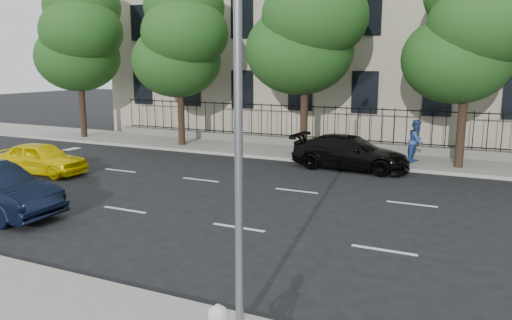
{
  "coord_description": "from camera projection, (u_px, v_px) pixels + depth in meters",
  "views": [
    {
      "loc": [
        6.11,
        -9.27,
        4.49
      ],
      "look_at": [
        0.3,
        3.0,
        1.86
      ],
      "focal_mm": 35.0,
      "sensor_mm": 36.0,
      "label": 1
    }
  ],
  "objects": [
    {
      "name": "ground",
      "position": [
        190.0,
        259.0,
        11.65
      ],
      "size": [
        120.0,
        120.0,
        0.0
      ],
      "primitive_type": "plane",
      "color": "black",
      "rests_on": "ground"
    },
    {
      "name": "far_sidewalk",
      "position": [
        348.0,
        156.0,
        24.05
      ],
      "size": [
        60.0,
        4.0,
        0.15
      ],
      "primitive_type": "cube",
      "color": "gray",
      "rests_on": "ground"
    },
    {
      "name": "lane_markings",
      "position": [
        271.0,
        207.0,
        15.86
      ],
      "size": [
        49.6,
        4.62,
        0.01
      ],
      "primitive_type": null,
      "color": "silver",
      "rests_on": "ground"
    },
    {
      "name": "iron_fence",
      "position": [
        357.0,
        140.0,
        25.45
      ],
      "size": [
        30.0,
        0.5,
        2.2
      ],
      "color": "slate",
      "rests_on": "far_sidewalk"
    },
    {
      "name": "street_light",
      "position": [
        253.0,
        22.0,
        8.05
      ],
      "size": [
        0.25,
        3.32,
        8.05
      ],
      "color": "slate",
      "rests_on": "near_sidewalk"
    },
    {
      "name": "tree_a",
      "position": [
        80.0,
        35.0,
        29.04
      ],
      "size": [
        5.71,
        5.31,
        9.39
      ],
      "color": "#382619",
      "rests_on": "far_sidewalk"
    },
    {
      "name": "tree_b",
      "position": [
        181.0,
        37.0,
        26.16
      ],
      "size": [
        5.53,
        5.12,
        8.97
      ],
      "color": "#382619",
      "rests_on": "far_sidewalk"
    },
    {
      "name": "tree_c",
      "position": [
        308.0,
        21.0,
        23.1
      ],
      "size": [
        5.89,
        5.5,
        9.8
      ],
      "color": "#382619",
      "rests_on": "far_sidewalk"
    },
    {
      "name": "tree_d",
      "position": [
        470.0,
        30.0,
        20.27
      ],
      "size": [
        5.34,
        4.94,
        8.84
      ],
      "color": "#382619",
      "rests_on": "far_sidewalk"
    },
    {
      "name": "yellow_taxi",
      "position": [
        41.0,
        158.0,
        20.45
      ],
      "size": [
        3.99,
        1.87,
        1.32
      ],
      "primitive_type": "imported",
      "rotation": [
        0.0,
        0.0,
        1.65
      ],
      "color": "#F9DE00",
      "rests_on": "ground"
    },
    {
      "name": "black_sedan",
      "position": [
        350.0,
        152.0,
        21.4
      ],
      "size": [
        5.12,
        2.29,
        1.46
      ],
      "primitive_type": "imported",
      "rotation": [
        0.0,
        0.0,
        1.52
      ],
      "color": "black",
      "rests_on": "ground"
    },
    {
      "name": "pedestrian_far",
      "position": [
        416.0,
        141.0,
        22.19
      ],
      "size": [
        0.87,
        1.03,
        1.89
      ],
      "primitive_type": "imported",
      "rotation": [
        0.0,
        0.0,
        1.39
      ],
      "color": "#2C488A",
      "rests_on": "far_sidewalk"
    }
  ]
}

